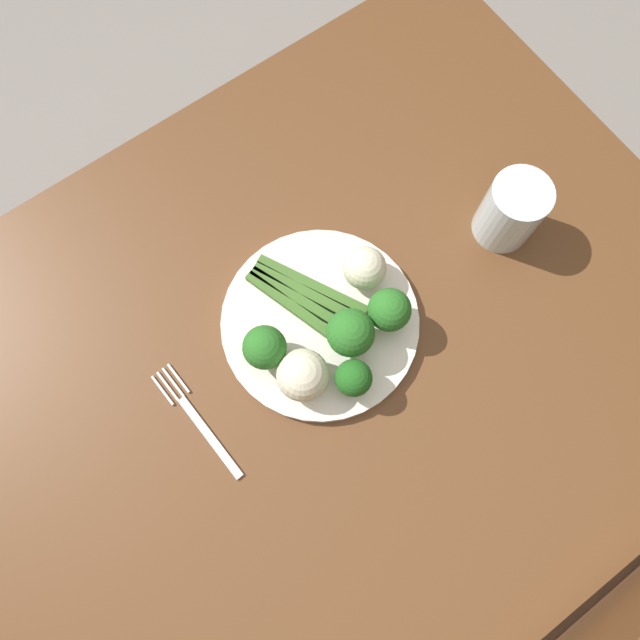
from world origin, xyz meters
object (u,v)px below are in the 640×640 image
Objects in this scene: broccoli_back at (351,333)px; cauliflower_outer_edge at (303,375)px; cauliflower_edge at (364,268)px; broccoli_front at (266,347)px; plate at (320,323)px; broccoli_near_center at (389,310)px; water_glass at (511,211)px; dining_table at (289,395)px; fork at (198,421)px; broccoli_front_left at (353,378)px; asparagus_bundle at (305,298)px.

cauliflower_outer_edge is (-0.07, -0.01, -0.01)m from broccoli_back.
cauliflower_edge is 0.87× the size of cauliflower_outer_edge.
broccoli_front reaches higher than cauliflower_edge.
cauliflower_outer_edge is at bearing -72.61° from broccoli_front.
plate is 3.87× the size of broccoli_front.
broccoli_front is 0.15m from broccoli_near_center.
broccoli_near_center is 0.67× the size of water_glass.
broccoli_front is at bearing 161.36° from broccoli_near_center.
dining_table is at bearing 179.92° from water_glass.
dining_table is 4.62× the size of plate.
dining_table is 21.15× the size of cauliflower_edge.
broccoli_front_left is at bearing -115.97° from fork.
dining_table is at bearing 174.27° from broccoli_near_center.
water_glass is (0.27, -0.07, 0.03)m from asparagus_bundle.
broccoli_front is at bearing 153.32° from broccoli_back.
cauliflower_edge reaches higher than dining_table.
dining_table is 0.16m from plate.
plate is 0.07m from broccoli_back.
cauliflower_outer_edge is (-0.06, -0.05, 0.04)m from plate.
broccoli_near_center is (0.07, -0.05, 0.04)m from plate.
asparagus_bundle is 0.12m from broccoli_front_left.
broccoli_back is 0.43× the size of fork.
broccoli_front is at bearing 86.96° from dining_table.
plate is at bearing -2.25° from broccoli_front.
broccoli_near_center is at bearing 16.81° from asparagus_bundle.
cauliflower_edge is 0.33× the size of fork.
plate is 0.28m from water_glass.
asparagus_bundle is (0.08, 0.07, 0.15)m from dining_table.
broccoli_front_left is 0.33× the size of fork.
broccoli_back is at bearing 57.77° from broccoli_front_left.
cauliflower_edge is (0.16, 0.05, 0.17)m from dining_table.
fork is (-0.20, 0.03, -0.05)m from broccoli_back.
asparagus_bundle is at bearing 99.34° from broccoli_back.
water_glass reaches higher than broccoli_front_left.
broccoli_back is at bearing 176.10° from broccoli_near_center.
water_glass reaches higher than broccoli_back.
cauliflower_edge is (0.08, 0.02, 0.03)m from plate.
broccoli_near_center is at bearing -18.64° from broccoli_front.
broccoli_near_center is at bearing -99.97° from cauliflower_edge.
water_glass reaches higher than broccoli_near_center.
broccoli_near_center reaches higher than broccoli_front_left.
cauliflower_outer_edge is (0.02, -0.02, 0.18)m from dining_table.
water_glass is at bearing -14.10° from cauliflower_edge.
water_glass is at bearing -5.64° from broccoli_front.
plate is 4.57× the size of cauliflower_edge.
dining_table is at bearing -102.85° from fork.
cauliflower_outer_edge reaches higher than cauliflower_edge.
water_glass is at bearing 2.93° from cauliflower_outer_edge.
fork is at bearing 172.68° from broccoli_near_center.
cauliflower_edge is (0.08, -0.02, 0.02)m from asparagus_bundle.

